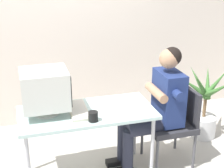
{
  "coord_description": "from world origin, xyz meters",
  "views": [
    {
      "loc": [
        -0.58,
        -2.84,
        2.11
      ],
      "look_at": [
        0.25,
        0.0,
        0.98
      ],
      "focal_mm": 53.7,
      "sensor_mm": 36.0,
      "label": 1
    }
  ],
  "objects_px": {
    "desk": "(87,117)",
    "desk_mug": "(93,116)",
    "crt_monitor": "(45,89)",
    "keyboard": "(78,110)",
    "person_seated": "(157,104)",
    "office_chair": "(174,120)",
    "potted_plant": "(204,109)"
  },
  "relations": [
    {
      "from": "office_chair",
      "to": "potted_plant",
      "type": "height_order",
      "value": "potted_plant"
    },
    {
      "from": "office_chair",
      "to": "potted_plant",
      "type": "bearing_deg",
      "value": 32.73
    },
    {
      "from": "desk",
      "to": "crt_monitor",
      "type": "xyz_separation_m",
      "value": [
        -0.37,
        0.05,
        0.31
      ]
    },
    {
      "from": "potted_plant",
      "to": "crt_monitor",
      "type": "bearing_deg",
      "value": -169.52
    },
    {
      "from": "desk",
      "to": "potted_plant",
      "type": "height_order",
      "value": "potted_plant"
    },
    {
      "from": "crt_monitor",
      "to": "person_seated",
      "type": "xyz_separation_m",
      "value": [
        1.11,
        -0.04,
        -0.28
      ]
    },
    {
      "from": "keyboard",
      "to": "potted_plant",
      "type": "relative_size",
      "value": 0.51
    },
    {
      "from": "keyboard",
      "to": "office_chair",
      "type": "distance_m",
      "value": 1.05
    },
    {
      "from": "person_seated",
      "to": "desk_mug",
      "type": "distance_m",
      "value": 0.76
    },
    {
      "from": "crt_monitor",
      "to": "potted_plant",
      "type": "xyz_separation_m",
      "value": [
        1.92,
        0.35,
        -0.62
      ]
    },
    {
      "from": "desk",
      "to": "desk_mug",
      "type": "relative_size",
      "value": 13.06
    },
    {
      "from": "keyboard",
      "to": "potted_plant",
      "type": "xyz_separation_m",
      "value": [
        1.63,
        0.38,
        -0.39
      ]
    },
    {
      "from": "desk",
      "to": "keyboard",
      "type": "distance_m",
      "value": 0.11
    },
    {
      "from": "office_chair",
      "to": "desk",
      "type": "bearing_deg",
      "value": -179.24
    },
    {
      "from": "keyboard",
      "to": "office_chair",
      "type": "xyz_separation_m",
      "value": [
        1.02,
        -0.01,
        -0.25
      ]
    },
    {
      "from": "desk",
      "to": "desk_mug",
      "type": "xyz_separation_m",
      "value": [
        0.01,
        -0.21,
        0.11
      ]
    },
    {
      "from": "crt_monitor",
      "to": "potted_plant",
      "type": "relative_size",
      "value": 0.49
    },
    {
      "from": "desk",
      "to": "office_chair",
      "type": "bearing_deg",
      "value": 0.76
    },
    {
      "from": "crt_monitor",
      "to": "person_seated",
      "type": "bearing_deg",
      "value": -1.84
    },
    {
      "from": "office_chair",
      "to": "person_seated",
      "type": "relative_size",
      "value": 0.65
    },
    {
      "from": "desk",
      "to": "keyboard",
      "type": "bearing_deg",
      "value": 164.75
    },
    {
      "from": "desk",
      "to": "office_chair",
      "type": "relative_size",
      "value": 1.54
    },
    {
      "from": "desk",
      "to": "person_seated",
      "type": "distance_m",
      "value": 0.74
    },
    {
      "from": "desk",
      "to": "person_seated",
      "type": "height_order",
      "value": "person_seated"
    },
    {
      "from": "desk",
      "to": "crt_monitor",
      "type": "bearing_deg",
      "value": 172.63
    },
    {
      "from": "keyboard",
      "to": "desk_mug",
      "type": "xyz_separation_m",
      "value": [
        0.09,
        -0.24,
        0.03
      ]
    },
    {
      "from": "desk",
      "to": "potted_plant",
      "type": "distance_m",
      "value": 1.63
    },
    {
      "from": "office_chair",
      "to": "desk_mug",
      "type": "distance_m",
      "value": 1.0
    },
    {
      "from": "desk",
      "to": "person_seated",
      "type": "xyz_separation_m",
      "value": [
        0.74,
        0.01,
        0.03
      ]
    },
    {
      "from": "keyboard",
      "to": "person_seated",
      "type": "distance_m",
      "value": 0.82
    },
    {
      "from": "potted_plant",
      "to": "desk_mug",
      "type": "bearing_deg",
      "value": -158.1
    },
    {
      "from": "office_chair",
      "to": "desk_mug",
      "type": "xyz_separation_m",
      "value": [
        -0.93,
        -0.23,
        0.28
      ]
    }
  ]
}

